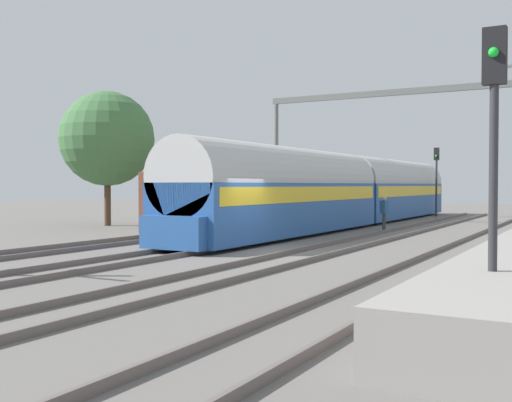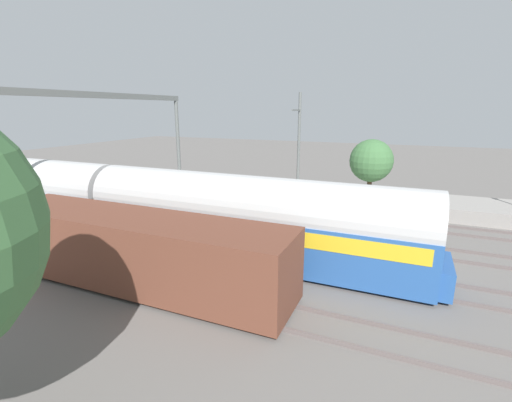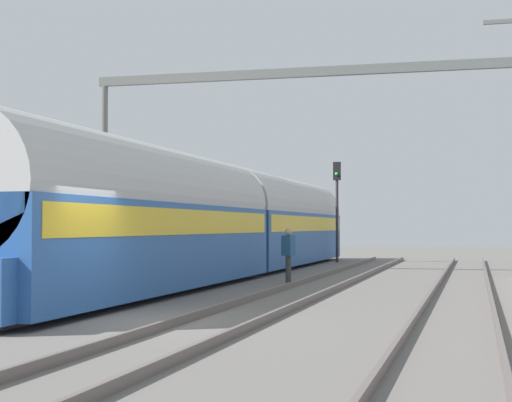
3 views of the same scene
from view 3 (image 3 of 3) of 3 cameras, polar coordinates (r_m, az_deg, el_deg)
name	(u,v)px [view 3 (image 3 of 3)]	position (r m, az deg, el deg)	size (l,w,h in m)	color
ground	(118,321)	(16.07, -9.36, -8.06)	(120.00, 120.00, 0.00)	slate
track_west	(21,314)	(16.99, -15.71, -7.40)	(1.52, 60.00, 0.16)	#635856
track_east	(222,320)	(15.35, -2.31, -8.08)	(1.52, 60.00, 0.16)	#635856
track_far_east	(453,327)	(14.69, 13.27, -8.33)	(1.52, 60.00, 0.16)	#635856
passenger_train	(228,221)	(29.82, -1.93, -1.36)	(2.93, 32.85, 3.82)	#28569E
freight_car	(55,236)	(26.68, -13.55, -2.35)	(2.80, 13.00, 2.70)	brown
person_crossing	(288,250)	(26.53, 2.22, -3.35)	(0.47, 0.41, 1.73)	#3B3B3B
railway_signal_far	(337,198)	(41.54, 5.54, 0.21)	(0.36, 0.30, 4.97)	#2D2D33
catenary_gantry	(299,118)	(32.24, 2.98, 5.63)	(16.65, 0.28, 7.86)	slate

